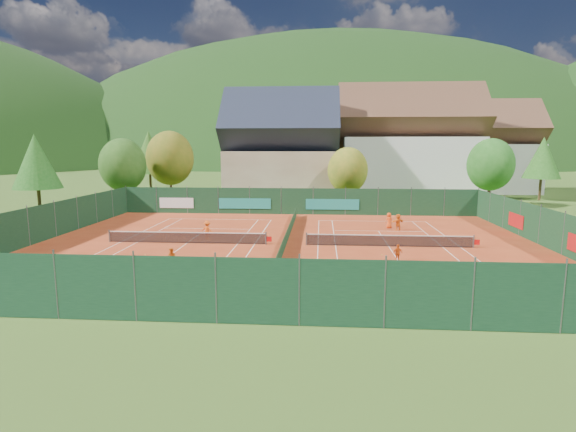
{
  "coord_description": "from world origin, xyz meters",
  "views": [
    {
      "loc": [
        2.7,
        -34.54,
        7.73
      ],
      "look_at": [
        0.0,
        2.0,
        2.0
      ],
      "focal_mm": 28.0,
      "sensor_mm": 36.0,
      "label": 1
    }
  ],
  "objects_px": {
    "player_right_near": "(398,253)",
    "hotel_block_b": "(484,153)",
    "player_left_near": "(135,271)",
    "player_right_far_b": "(398,222)",
    "player_left_mid": "(172,258)",
    "hotel_block_a": "(409,148)",
    "chalet": "(282,154)",
    "player_left_far": "(207,230)",
    "player_right_far_a": "(389,220)",
    "ball_hopper": "(515,294)"
  },
  "relations": [
    {
      "from": "player_right_near",
      "to": "chalet",
      "type": "bearing_deg",
      "value": 85.64
    },
    {
      "from": "ball_hopper",
      "to": "player_right_far_b",
      "type": "bearing_deg",
      "value": 97.21
    },
    {
      "from": "player_right_near",
      "to": "player_right_far_a",
      "type": "bearing_deg",
      "value": 62.44
    },
    {
      "from": "hotel_block_a",
      "to": "player_left_mid",
      "type": "xyz_separation_m",
      "value": [
        -22.76,
        -43.26,
        -6.74
      ]
    },
    {
      "from": "hotel_block_a",
      "to": "ball_hopper",
      "type": "bearing_deg",
      "value": -94.37
    },
    {
      "from": "chalet",
      "to": "hotel_block_b",
      "type": "distance_m",
      "value": 35.85
    },
    {
      "from": "ball_hopper",
      "to": "player_right_near",
      "type": "height_order",
      "value": "player_right_near"
    },
    {
      "from": "player_left_near",
      "to": "player_right_far_b",
      "type": "relative_size",
      "value": 0.82
    },
    {
      "from": "player_left_mid",
      "to": "player_right_far_a",
      "type": "bearing_deg",
      "value": 50.61
    },
    {
      "from": "chalet",
      "to": "ball_hopper",
      "type": "height_order",
      "value": "chalet"
    },
    {
      "from": "player_left_mid",
      "to": "player_right_near",
      "type": "bearing_deg",
      "value": 16.83
    },
    {
      "from": "player_left_far",
      "to": "player_right_near",
      "type": "bearing_deg",
      "value": 174.27
    },
    {
      "from": "chalet",
      "to": "player_right_near",
      "type": "relative_size",
      "value": 13.4
    },
    {
      "from": "player_right_near",
      "to": "player_right_far_a",
      "type": "relative_size",
      "value": 0.82
    },
    {
      "from": "chalet",
      "to": "hotel_block_b",
      "type": "bearing_deg",
      "value": 22.99
    },
    {
      "from": "hotel_block_a",
      "to": "ball_hopper",
      "type": "distance_m",
      "value": 49.21
    },
    {
      "from": "chalet",
      "to": "player_right_far_a",
      "type": "distance_m",
      "value": 25.77
    },
    {
      "from": "player_left_near",
      "to": "player_right_far_b",
      "type": "xyz_separation_m",
      "value": [
        17.68,
        17.28,
        0.14
      ]
    },
    {
      "from": "hotel_block_b",
      "to": "ball_hopper",
      "type": "bearing_deg",
      "value": -107.38
    },
    {
      "from": "player_left_far",
      "to": "player_right_near",
      "type": "distance_m",
      "value": 15.9
    },
    {
      "from": "hotel_block_a",
      "to": "ball_hopper",
      "type": "xyz_separation_m",
      "value": [
        -3.72,
        -48.59,
        -6.83
      ]
    },
    {
      "from": "hotel_block_b",
      "to": "player_left_near",
      "type": "relative_size",
      "value": 13.77
    },
    {
      "from": "player_right_far_a",
      "to": "player_right_far_b",
      "type": "xyz_separation_m",
      "value": [
        0.65,
        -1.18,
        0.03
      ]
    },
    {
      "from": "player_left_mid",
      "to": "player_right_far_a",
      "type": "distance_m",
      "value": 22.11
    },
    {
      "from": "ball_hopper",
      "to": "player_left_far",
      "type": "distance_m",
      "value": 23.72
    },
    {
      "from": "player_left_near",
      "to": "player_right_far_a",
      "type": "xyz_separation_m",
      "value": [
        17.03,
        18.45,
        0.11
      ]
    },
    {
      "from": "hotel_block_b",
      "to": "player_left_far",
      "type": "distance_m",
      "value": 56.39
    },
    {
      "from": "player_right_near",
      "to": "hotel_block_b",
      "type": "bearing_deg",
      "value": 43.75
    },
    {
      "from": "player_left_near",
      "to": "player_left_far",
      "type": "bearing_deg",
      "value": 62.17
    },
    {
      "from": "hotel_block_b",
      "to": "player_right_far_a",
      "type": "relative_size",
      "value": 11.7
    },
    {
      "from": "player_right_far_b",
      "to": "player_left_near",
      "type": "bearing_deg",
      "value": 16.01
    },
    {
      "from": "player_left_near",
      "to": "player_right_far_a",
      "type": "distance_m",
      "value": 25.11
    },
    {
      "from": "player_right_near",
      "to": "player_left_far",
      "type": "bearing_deg",
      "value": 135.03
    },
    {
      "from": "player_right_near",
      "to": "player_left_mid",
      "type": "bearing_deg",
      "value": 168.28
    },
    {
      "from": "hotel_block_b",
      "to": "player_left_near",
      "type": "xyz_separation_m",
      "value": [
        -37.86,
        -54.39,
        -5.99
      ]
    },
    {
      "from": "player_left_mid",
      "to": "player_right_far_a",
      "type": "relative_size",
      "value": 0.88
    },
    {
      "from": "player_left_far",
      "to": "player_right_near",
      "type": "xyz_separation_m",
      "value": [
        14.62,
        -6.25,
        -0.19
      ]
    },
    {
      "from": "ball_hopper",
      "to": "player_right_far_b",
      "type": "xyz_separation_m",
      "value": [
        -2.46,
        19.48,
        0.21
      ]
    },
    {
      "from": "chalet",
      "to": "player_right_far_a",
      "type": "relative_size",
      "value": 10.97
    },
    {
      "from": "player_right_far_b",
      "to": "player_right_far_a",
      "type": "bearing_deg",
      "value": -89.5
    },
    {
      "from": "hotel_block_a",
      "to": "player_right_far_b",
      "type": "bearing_deg",
      "value": -101.98
    },
    {
      "from": "ball_hopper",
      "to": "player_left_far",
      "type": "xyz_separation_m",
      "value": [
        -19.01,
        14.19,
        0.24
      ]
    },
    {
      "from": "hotel_block_a",
      "to": "hotel_block_b",
      "type": "bearing_deg",
      "value": 29.74
    },
    {
      "from": "hotel_block_a",
      "to": "player_right_far_a",
      "type": "relative_size",
      "value": 14.63
    },
    {
      "from": "chalet",
      "to": "player_left_far",
      "type": "height_order",
      "value": "chalet"
    },
    {
      "from": "hotel_block_a",
      "to": "hotel_block_b",
      "type": "xyz_separation_m",
      "value": [
        14.0,
        8.0,
        -0.76
      ]
    },
    {
      "from": "ball_hopper",
      "to": "player_left_near",
      "type": "xyz_separation_m",
      "value": [
        -20.14,
        2.2,
        0.07
      ]
    },
    {
      "from": "player_left_near",
      "to": "player_right_near",
      "type": "relative_size",
      "value": 1.04
    },
    {
      "from": "chalet",
      "to": "player_left_far",
      "type": "distance_m",
      "value": 29.23
    },
    {
      "from": "hotel_block_b",
      "to": "player_right_near",
      "type": "bearing_deg",
      "value": -114.44
    }
  ]
}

